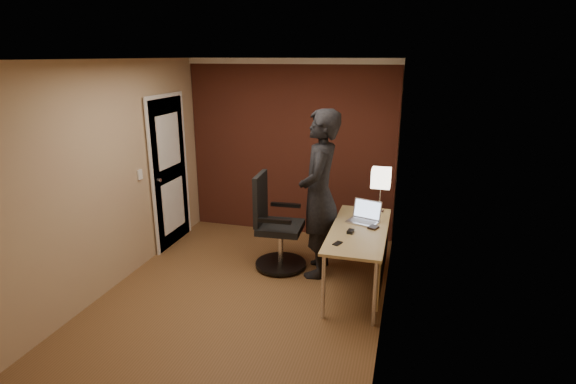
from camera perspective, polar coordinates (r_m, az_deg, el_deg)
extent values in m
plane|color=brown|center=(5.12, -5.56, -12.76)|extent=(4.00, 4.00, 0.00)
plane|color=white|center=(4.45, -6.51, 16.43)|extent=(4.00, 4.00, 0.00)
plane|color=tan|center=(6.48, 0.44, 5.55)|extent=(3.00, 0.00, 3.00)
plane|color=tan|center=(2.99, -20.21, -9.63)|extent=(3.00, 0.00, 3.00)
plane|color=tan|center=(5.35, -21.14, 1.93)|extent=(0.00, 4.00, 4.00)
plane|color=tan|center=(4.33, 12.82, -0.71)|extent=(0.00, 4.00, 4.00)
cube|color=brown|center=(6.45, 0.37, 5.50)|extent=(2.98, 0.06, 2.50)
cube|color=silver|center=(6.31, 0.37, 16.31)|extent=(3.00, 0.08, 0.08)
cube|color=silver|center=(2.73, -22.36, 14.18)|extent=(3.00, 0.08, 0.08)
cube|color=silver|center=(5.17, -22.23, 14.95)|extent=(0.08, 4.00, 0.08)
cube|color=silver|center=(4.14, 13.38, 15.51)|extent=(0.08, 4.00, 0.08)
cube|color=silver|center=(6.29, -14.87, 2.27)|extent=(0.05, 0.82, 2.02)
cube|color=silver|center=(6.28, -14.75, 2.27)|extent=(0.02, 0.92, 2.12)
cylinder|color=silver|center=(5.99, -16.06, 1.46)|extent=(0.05, 0.05, 0.05)
cube|color=silver|center=(5.72, -18.29, 2.11)|extent=(0.02, 0.08, 0.12)
cube|color=tan|center=(4.96, 9.01, -4.78)|extent=(0.60, 1.50, 0.03)
cube|color=tan|center=(5.05, 12.04, -8.05)|extent=(0.02, 1.38, 0.54)
cylinder|color=silver|center=(4.52, 4.51, -11.95)|extent=(0.04, 0.04, 0.70)
cylinder|color=silver|center=(5.76, 7.18, -5.47)|extent=(0.04, 0.04, 0.70)
cylinder|color=silver|center=(4.47, 10.97, -12.61)|extent=(0.04, 0.04, 0.70)
cylinder|color=silver|center=(5.72, 12.17, -5.90)|extent=(0.04, 0.04, 0.70)
cube|color=silver|center=(5.51, 11.47, -2.41)|extent=(0.11, 0.11, 0.01)
cylinder|color=silver|center=(5.46, 11.57, -0.85)|extent=(0.01, 0.01, 0.30)
cube|color=white|center=(5.39, 11.73, 1.78)|extent=(0.22, 0.22, 0.22)
cube|color=silver|center=(5.14, 9.47, -3.74)|extent=(0.38, 0.32, 0.01)
cube|color=silver|center=(5.20, 10.04, -2.14)|extent=(0.33, 0.15, 0.22)
cube|color=#B2CCF2|center=(5.19, 10.02, -2.18)|extent=(0.30, 0.13, 0.19)
cube|color=gray|center=(5.13, 9.46, -3.69)|extent=(0.31, 0.21, 0.00)
cube|color=black|center=(4.82, 7.94, -4.98)|extent=(0.07, 0.11, 0.03)
cube|color=black|center=(4.54, 6.31, -6.50)|extent=(0.10, 0.13, 0.01)
cube|color=black|center=(4.98, 10.78, -4.43)|extent=(0.13, 0.14, 0.02)
cylinder|color=black|center=(5.67, -0.93, -9.07)|extent=(0.63, 0.63, 0.03)
cylinder|color=silver|center=(5.57, -0.94, -6.88)|extent=(0.07, 0.07, 0.47)
cube|color=black|center=(5.47, -0.95, -4.51)|extent=(0.55, 0.55, 0.08)
cube|color=black|center=(5.41, -3.53, -0.85)|extent=(0.08, 0.48, 0.62)
cube|color=black|center=(5.68, -0.29, -1.65)|extent=(0.39, 0.08, 0.05)
cube|color=black|center=(5.14, -1.71, -3.69)|extent=(0.39, 0.08, 0.05)
imported|color=black|center=(5.21, 3.98, -0.32)|extent=(0.51, 0.75, 1.98)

